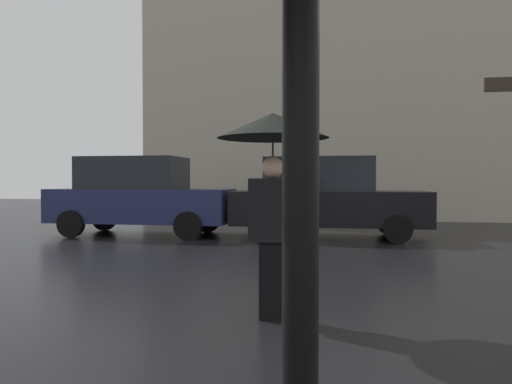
# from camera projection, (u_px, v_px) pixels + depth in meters

# --- Properties ---
(pedestrian_with_umbrella) EXTENTS (1.10, 1.10, 2.02)m
(pedestrian_with_umbrella) POSITION_uv_depth(u_px,v_px,m) (273.00, 151.00, 4.60)
(pedestrian_with_umbrella) COLOR black
(pedestrian_with_umbrella) RESTS_ON ground
(parked_car_left) EXTENTS (4.59, 2.00, 1.92)m
(parked_car_left) POSITION_uv_depth(u_px,v_px,m) (326.00, 197.00, 11.36)
(parked_car_left) COLOR black
(parked_car_left) RESTS_ON ground
(parked_car_right) EXTENTS (4.52, 1.83, 1.96)m
(parked_car_right) POSITION_uv_depth(u_px,v_px,m) (140.00, 196.00, 11.90)
(parked_car_right) COLOR #1E234C
(parked_car_right) RESTS_ON ground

